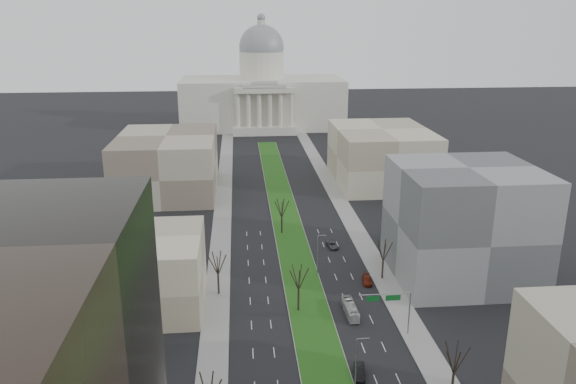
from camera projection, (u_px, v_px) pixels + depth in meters
ground at (290, 233)px, 144.37m from camera, size 600.00×600.00×0.00m
median at (290, 234)px, 143.38m from camera, size 8.00×222.03×0.20m
sidewalk_left at (218, 278)px, 119.08m from camera, size 5.00×330.00×0.15m
sidewalk_right at (380, 272)px, 122.07m from camera, size 5.00×330.00×0.15m
capitol at (262, 94)px, 281.79m from camera, size 80.00×46.00×55.00m
building_beige_left at (133, 272)px, 106.19m from camera, size 26.00×22.00×14.00m
building_grey_right at (464, 223)px, 117.08m from camera, size 28.00×26.00×24.00m
building_far_left at (167, 164)px, 176.75m from camera, size 30.00×40.00×18.00m
building_far_right at (381, 155)px, 187.48m from camera, size 30.00×40.00×18.00m
tree_left_far at (218, 263)px, 110.44m from camera, size 5.28×5.28×9.50m
tree_right_mid at (455, 358)px, 79.05m from camera, size 5.52×5.52×9.94m
tree_right_far at (384, 250)px, 117.27m from camera, size 5.04×5.04×9.07m
tree_median_b at (299, 277)px, 104.08m from camera, size 5.40×5.40×9.72m
tree_median_c at (282, 208)px, 142.12m from camera, size 5.40×5.40×9.72m
streetlamp_median_b at (356, 365)px, 81.45m from camera, size 1.90×0.20×9.16m
streetlamp_median_c at (318, 254)px, 119.49m from camera, size 1.90×0.20×9.16m
mast_arm_signs at (394, 304)px, 96.18m from camera, size 9.12×0.24×8.09m
car_black at (359, 372)px, 86.55m from camera, size 2.36×4.86×1.54m
car_red at (367, 280)px, 116.99m from camera, size 2.48×4.85×1.35m
car_grey_far at (332, 245)px, 135.11m from camera, size 2.72×4.84×1.28m
box_van at (350, 309)px, 104.46m from camera, size 2.01×8.01×2.22m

